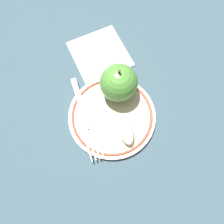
# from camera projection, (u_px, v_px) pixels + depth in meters

# --- Properties ---
(ground_plane) EXTENTS (2.00, 2.00, 0.00)m
(ground_plane) POSITION_uv_depth(u_px,v_px,m) (115.00, 121.00, 0.48)
(ground_plane) COLOR #3C5560
(plate) EXTENTS (0.19, 0.19, 0.01)m
(plate) POSITION_uv_depth(u_px,v_px,m) (112.00, 116.00, 0.48)
(plate) COLOR beige
(plate) RESTS_ON ground_plane
(apple_red_whole) EXTENTS (0.08, 0.08, 0.09)m
(apple_red_whole) POSITION_uv_depth(u_px,v_px,m) (119.00, 83.00, 0.45)
(apple_red_whole) COLOR #599F3E
(apple_red_whole) RESTS_ON plate
(apple_slice_front) EXTENTS (0.07, 0.05, 0.02)m
(apple_slice_front) POSITION_uv_depth(u_px,v_px,m) (125.00, 131.00, 0.45)
(apple_slice_front) COLOR #F8E7C8
(apple_slice_front) RESTS_ON plate
(fork) EXTENTS (0.19, 0.08, 0.00)m
(fork) POSITION_uv_depth(u_px,v_px,m) (84.00, 114.00, 0.47)
(fork) COLOR silver
(fork) RESTS_ON plate
(napkin_folded) EXTENTS (0.16, 0.15, 0.01)m
(napkin_folded) POSITION_uv_depth(u_px,v_px,m) (100.00, 54.00, 0.54)
(napkin_folded) COLOR white
(napkin_folded) RESTS_ON ground_plane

